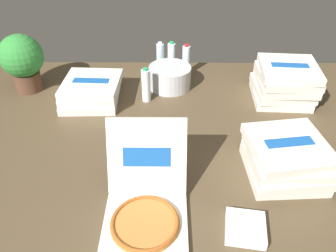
{
  "coord_description": "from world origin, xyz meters",
  "views": [
    {
      "loc": [
        -0.03,
        -1.43,
        1.29
      ],
      "look_at": [
        -0.04,
        0.1,
        0.14
      ],
      "focal_mm": 35.69,
      "sensor_mm": 36.0,
      "label": 1
    }
  ],
  "objects_px": {
    "open_pizza_box": "(146,203)",
    "water_bottle_2": "(171,57)",
    "water_bottle_3": "(186,60)",
    "pizza_stack_right_near": "(286,159)",
    "pizza_stack_left_far": "(91,91)",
    "pizza_stack_center_near": "(285,82)",
    "water_bottle_1": "(146,85)",
    "potted_plant": "(22,60)",
    "water_bottle_0": "(160,58)",
    "napkin_pile": "(245,228)",
    "ice_bucket": "(170,77)"
  },
  "relations": [
    {
      "from": "ice_bucket",
      "to": "water_bottle_0",
      "type": "height_order",
      "value": "water_bottle_0"
    },
    {
      "from": "ice_bucket",
      "to": "water_bottle_0",
      "type": "bearing_deg",
      "value": 107.74
    },
    {
      "from": "open_pizza_box",
      "to": "pizza_stack_left_far",
      "type": "relative_size",
      "value": 1.31
    },
    {
      "from": "pizza_stack_center_near",
      "to": "ice_bucket",
      "type": "height_order",
      "value": "pizza_stack_center_near"
    },
    {
      "from": "open_pizza_box",
      "to": "potted_plant",
      "type": "distance_m",
      "value": 1.5
    },
    {
      "from": "water_bottle_2",
      "to": "water_bottle_3",
      "type": "bearing_deg",
      "value": -24.08
    },
    {
      "from": "pizza_stack_left_far",
      "to": "potted_plant",
      "type": "height_order",
      "value": "potted_plant"
    },
    {
      "from": "water_bottle_0",
      "to": "ice_bucket",
      "type": "bearing_deg",
      "value": -72.26
    },
    {
      "from": "pizza_stack_left_far",
      "to": "open_pizza_box",
      "type": "bearing_deg",
      "value": -66.13
    },
    {
      "from": "napkin_pile",
      "to": "water_bottle_3",
      "type": "bearing_deg",
      "value": 98.13
    },
    {
      "from": "open_pizza_box",
      "to": "pizza_stack_left_far",
      "type": "distance_m",
      "value": 1.1
    },
    {
      "from": "pizza_stack_right_near",
      "to": "water_bottle_3",
      "type": "relative_size",
      "value": 1.76
    },
    {
      "from": "pizza_stack_right_near",
      "to": "water_bottle_2",
      "type": "xyz_separation_m",
      "value": [
        -0.6,
        1.18,
        0.02
      ]
    },
    {
      "from": "napkin_pile",
      "to": "water_bottle_1",
      "type": "bearing_deg",
      "value": 114.77
    },
    {
      "from": "open_pizza_box",
      "to": "ice_bucket",
      "type": "relative_size",
      "value": 1.7
    },
    {
      "from": "pizza_stack_right_near",
      "to": "pizza_stack_center_near",
      "type": "relative_size",
      "value": 1.04
    },
    {
      "from": "water_bottle_1",
      "to": "napkin_pile",
      "type": "relative_size",
      "value": 1.43
    },
    {
      "from": "water_bottle_1",
      "to": "pizza_stack_left_far",
      "type": "bearing_deg",
      "value": -179.61
    },
    {
      "from": "pizza_stack_right_near",
      "to": "water_bottle_0",
      "type": "xyz_separation_m",
      "value": [
        -0.69,
        1.17,
        0.02
      ]
    },
    {
      "from": "pizza_stack_right_near",
      "to": "pizza_stack_left_far",
      "type": "xyz_separation_m",
      "value": [
        -1.16,
        0.72,
        -0.03
      ]
    },
    {
      "from": "water_bottle_0",
      "to": "water_bottle_3",
      "type": "distance_m",
      "value": 0.21
    },
    {
      "from": "water_bottle_0",
      "to": "potted_plant",
      "type": "xyz_separation_m",
      "value": [
        -0.97,
        -0.29,
        0.12
      ]
    },
    {
      "from": "pizza_stack_center_near",
      "to": "water_bottle_1",
      "type": "bearing_deg",
      "value": -177.84
    },
    {
      "from": "ice_bucket",
      "to": "potted_plant",
      "type": "distance_m",
      "value": 1.07
    },
    {
      "from": "water_bottle_2",
      "to": "napkin_pile",
      "type": "height_order",
      "value": "water_bottle_2"
    },
    {
      "from": "open_pizza_box",
      "to": "pizza_stack_right_near",
      "type": "bearing_deg",
      "value": 21.4
    },
    {
      "from": "open_pizza_box",
      "to": "water_bottle_2",
      "type": "distance_m",
      "value": 1.46
    },
    {
      "from": "potted_plant",
      "to": "napkin_pile",
      "type": "bearing_deg",
      "value": -41.9
    },
    {
      "from": "pizza_stack_center_near",
      "to": "water_bottle_0",
      "type": "height_order",
      "value": "pizza_stack_center_near"
    },
    {
      "from": "pizza_stack_center_near",
      "to": "pizza_stack_left_far",
      "type": "xyz_separation_m",
      "value": [
        -1.36,
        -0.04,
        -0.05
      ]
    },
    {
      "from": "pizza_stack_left_far",
      "to": "water_bottle_1",
      "type": "distance_m",
      "value": 0.39
    },
    {
      "from": "open_pizza_box",
      "to": "water_bottle_0",
      "type": "height_order",
      "value": "open_pizza_box"
    },
    {
      "from": "open_pizza_box",
      "to": "napkin_pile",
      "type": "distance_m",
      "value": 0.46
    },
    {
      "from": "water_bottle_1",
      "to": "open_pizza_box",
      "type": "bearing_deg",
      "value": -86.75
    },
    {
      "from": "pizza_stack_right_near",
      "to": "water_bottle_2",
      "type": "bearing_deg",
      "value": 116.97
    },
    {
      "from": "ice_bucket",
      "to": "water_bottle_2",
      "type": "relative_size",
      "value": 1.25
    },
    {
      "from": "ice_bucket",
      "to": "water_bottle_0",
      "type": "xyz_separation_m",
      "value": [
        -0.08,
        0.24,
        0.04
      ]
    },
    {
      "from": "open_pizza_box",
      "to": "potted_plant",
      "type": "height_order",
      "value": "potted_plant"
    },
    {
      "from": "water_bottle_1",
      "to": "water_bottle_2",
      "type": "bearing_deg",
      "value": 68.4
    },
    {
      "from": "pizza_stack_right_near",
      "to": "water_bottle_3",
      "type": "height_order",
      "value": "water_bottle_3"
    },
    {
      "from": "potted_plant",
      "to": "pizza_stack_center_near",
      "type": "bearing_deg",
      "value": -3.52
    },
    {
      "from": "open_pizza_box",
      "to": "water_bottle_1",
      "type": "height_order",
      "value": "open_pizza_box"
    },
    {
      "from": "pizza_stack_right_near",
      "to": "potted_plant",
      "type": "bearing_deg",
      "value": 152.17
    },
    {
      "from": "ice_bucket",
      "to": "napkin_pile",
      "type": "distance_m",
      "value": 1.34
    },
    {
      "from": "napkin_pile",
      "to": "pizza_stack_right_near",
      "type": "bearing_deg",
      "value": 54.25
    },
    {
      "from": "water_bottle_3",
      "to": "potted_plant",
      "type": "bearing_deg",
      "value": -168.2
    },
    {
      "from": "pizza_stack_right_near",
      "to": "potted_plant",
      "type": "height_order",
      "value": "potted_plant"
    },
    {
      "from": "open_pizza_box",
      "to": "pizza_stack_right_near",
      "type": "distance_m",
      "value": 0.77
    },
    {
      "from": "potted_plant",
      "to": "water_bottle_0",
      "type": "bearing_deg",
      "value": 16.48
    },
    {
      "from": "pizza_stack_right_near",
      "to": "pizza_stack_left_far",
      "type": "relative_size",
      "value": 1.08
    }
  ]
}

